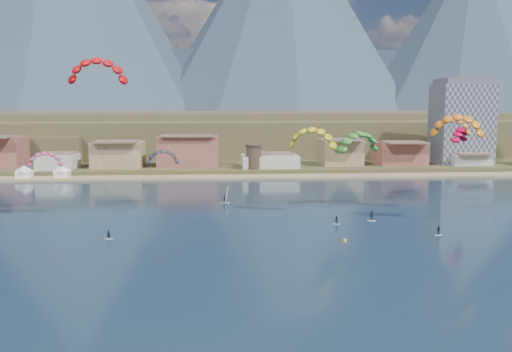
# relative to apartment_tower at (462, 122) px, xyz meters

# --- Properties ---
(ground) EXTENTS (2400.00, 2400.00, 0.00)m
(ground) POSITION_rel_apartment_tower_xyz_m (-85.00, -128.00, -17.82)
(ground) COLOR black
(ground) RESTS_ON ground
(beach) EXTENTS (2200.00, 12.00, 0.90)m
(beach) POSITION_rel_apartment_tower_xyz_m (-85.00, -22.00, -17.57)
(beach) COLOR #A0865B
(beach) RESTS_ON ground
(land) EXTENTS (2200.00, 900.00, 4.00)m
(land) POSITION_rel_apartment_tower_xyz_m (-85.00, 432.00, -17.82)
(land) COLOR brown
(land) RESTS_ON ground
(foothills) EXTENTS (940.00, 210.00, 18.00)m
(foothills) POSITION_rel_apartment_tower_xyz_m (-62.61, 104.47, -8.74)
(foothills) COLOR brown
(foothills) RESTS_ON ground
(mountain_ridge) EXTENTS (2060.00, 480.00, 400.00)m
(mountain_ridge) POSITION_rel_apartment_tower_xyz_m (-99.60, 695.65, 132.49)
(mountain_ridge) COLOR #2A3746
(mountain_ridge) RESTS_ON ground
(town) EXTENTS (400.00, 24.00, 12.00)m
(town) POSITION_rel_apartment_tower_xyz_m (-125.00, -6.00, -9.82)
(town) COLOR beige
(town) RESTS_ON ground
(apartment_tower) EXTENTS (20.00, 16.00, 32.00)m
(apartment_tower) POSITION_rel_apartment_tower_xyz_m (0.00, 0.00, 0.00)
(apartment_tower) COLOR gray
(apartment_tower) RESTS_ON ground
(watchtower) EXTENTS (5.82, 5.82, 8.60)m
(watchtower) POSITION_rel_apartment_tower_xyz_m (-80.00, -14.00, -11.45)
(watchtower) COLOR #47382D
(watchtower) RESTS_ON ground
(beach_tents) EXTENTS (43.40, 6.40, 5.00)m
(beach_tents) POSITION_rel_apartment_tower_xyz_m (-161.25, -22.00, -14.11)
(beach_tents) COLOR white
(beach_tents) RESTS_ON ground
(kitesurfer_red) EXTENTS (12.35, 16.73, 34.97)m
(kitesurfer_red) POSITION_rel_apartment_tower_xyz_m (-115.89, -92.07, 13.53)
(kitesurfer_red) COLOR silver
(kitesurfer_red) RESTS_ON ground
(kitesurfer_yellow) EXTENTS (11.90, 15.66, 21.36)m
(kitesurfer_yellow) POSITION_rel_apartment_tower_xyz_m (-71.86, -84.86, -0.31)
(kitesurfer_yellow) COLOR silver
(kitesurfer_yellow) RESTS_ON ground
(kitesurfer_orange) EXTENTS (14.37, 16.22, 24.77)m
(kitesurfer_orange) POSITION_rel_apartment_tower_xyz_m (-44.15, -95.13, 2.70)
(kitesurfer_orange) COLOR silver
(kitesurfer_orange) RESTS_ON ground
(kitesurfer_green) EXTENTS (12.00, 20.05, 21.45)m
(kitesurfer_green) POSITION_rel_apartment_tower_xyz_m (-59.87, -78.00, -1.72)
(kitesurfer_green) COLOR silver
(kitesurfer_green) RESTS_ON ground
(distant_kite_pink) EXTENTS (8.65, 6.55, 15.27)m
(distant_kite_pink) POSITION_rel_apartment_tower_xyz_m (-132.22, -74.44, -5.63)
(distant_kite_pink) COLOR #262626
(distant_kite_pink) RESTS_ON ground
(distant_kite_dark) EXTENTS (8.34, 5.95, 15.32)m
(distant_kite_dark) POSITION_rel_apartment_tower_xyz_m (-105.68, -71.16, -5.56)
(distant_kite_dark) COLOR #262626
(distant_kite_dark) RESTS_ON ground
(distant_kite_orange) EXTENTS (9.31, 7.11, 22.43)m
(distant_kite_orange) POSITION_rel_apartment_tower_xyz_m (-40.33, -83.89, 1.95)
(distant_kite_orange) COLOR #262626
(distant_kite_orange) RESTS_ON ground
(distant_kite_red) EXTENTS (8.32, 9.15, 19.89)m
(distant_kite_red) POSITION_rel_apartment_tower_xyz_m (-29.63, -64.30, -0.82)
(distant_kite_red) COLOR #262626
(distant_kite_red) RESTS_ON ground
(windsurfer) EXTENTS (2.55, 2.64, 4.14)m
(windsurfer) POSITION_rel_apartment_tower_xyz_m (-90.75, -69.65, -16.51)
(windsurfer) COLOR silver
(windsurfer) RESTS_ON ground
(buoy) EXTENTS (0.69, 0.69, 0.69)m
(buoy) POSITION_rel_apartment_tower_xyz_m (-70.20, -109.86, -17.70)
(buoy) COLOR #FDF91A
(buoy) RESTS_ON ground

